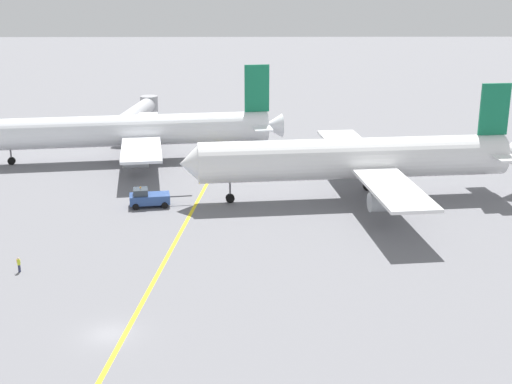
% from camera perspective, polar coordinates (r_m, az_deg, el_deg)
% --- Properties ---
extents(ground_plane, '(600.00, 600.00, 0.00)m').
position_cam_1_polar(ground_plane, '(68.14, -11.78, -11.16)').
color(ground_plane, slate).
extents(taxiway_stripe, '(12.65, 119.43, 0.01)m').
position_cam_1_polar(taxiway_stripe, '(76.51, -8.52, -7.63)').
color(taxiway_stripe, yellow).
rests_on(taxiway_stripe, ground).
extents(airliner_at_gate_left, '(55.27, 39.03, 16.35)m').
position_cam_1_polar(airliner_at_gate_left, '(125.89, -10.19, 4.88)').
color(airliner_at_gate_left, white).
rests_on(airliner_at_gate_left, ground).
extents(airliner_being_pushed, '(50.79, 43.86, 16.62)m').
position_cam_1_polar(airliner_being_pushed, '(103.62, 8.09, 2.66)').
color(airliner_being_pushed, white).
rests_on(airliner_being_pushed, ground).
extents(pushback_tug, '(8.98, 3.82, 2.96)m').
position_cam_1_polar(pushback_tug, '(101.49, -8.69, -0.46)').
color(pushback_tug, '#2D4C8C').
rests_on(pushback_tug, ground).
extents(ground_crew_ramp_agent_by_cones, '(0.47, 0.36, 1.73)m').
position_cam_1_polar(ground_crew_ramp_agent_by_cones, '(83.27, -18.62, -5.57)').
color(ground_crew_ramp_agent_by_cones, '#2D3351').
rests_on(ground_crew_ramp_agent_by_cones, ground).
extents(jet_bridge, '(6.05, 23.34, 5.87)m').
position_cam_1_polar(jet_bridge, '(149.19, -9.47, 6.43)').
color(jet_bridge, '#B7B7BC').
rests_on(jet_bridge, ground).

